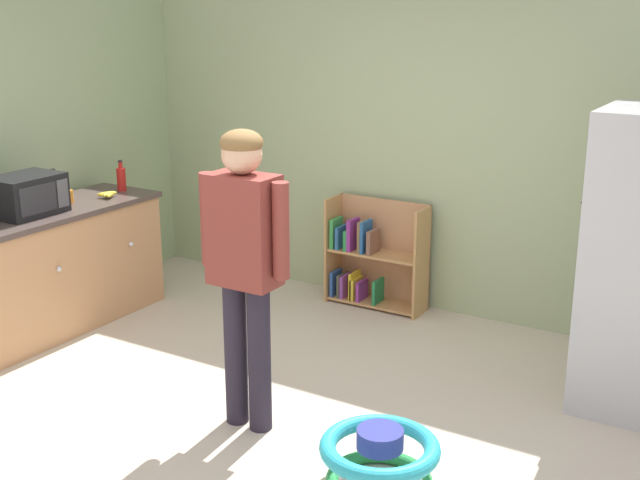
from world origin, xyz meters
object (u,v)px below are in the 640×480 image
object	(u,v)px
bookshelf	(372,258)
clear_bottle	(55,188)
microwave	(26,195)
kitchen_counter	(30,276)
banana_bunch	(109,194)
orange_cup	(68,197)
ketchup_bottle	(121,178)
baby_walker	(380,459)
standing_person	(244,252)

from	to	relation	value
bookshelf	clear_bottle	world-z (taller)	clear_bottle
microwave	bookshelf	bearing A→B (deg)	45.05
microwave	kitchen_counter	bearing A→B (deg)	-87.49
banana_bunch	orange_cup	size ratio (longest dim) A/B	1.67
kitchen_counter	bookshelf	xyz separation A→B (m)	(1.80, 1.85, -0.07)
microwave	orange_cup	bearing A→B (deg)	92.91
microwave	ketchup_bottle	bearing A→B (deg)	88.19
baby_walker	orange_cup	xyz separation A→B (m)	(-3.07, 0.88, 0.79)
kitchen_counter	orange_cup	size ratio (longest dim) A/B	22.76
baby_walker	microwave	bearing A→B (deg)	170.86
kitchen_counter	clear_bottle	xyz separation A→B (m)	(-0.15, 0.43, 0.55)
kitchen_counter	orange_cup	bearing A→B (deg)	92.87
bookshelf	clear_bottle	size ratio (longest dim) A/B	3.46
bookshelf	microwave	distance (m)	2.64
kitchen_counter	ketchup_bottle	world-z (taller)	ketchup_bottle
bookshelf	microwave	bearing A→B (deg)	-134.95
bookshelf	microwave	world-z (taller)	microwave
banana_bunch	microwave	bearing A→B (deg)	-100.15
clear_bottle	orange_cup	world-z (taller)	clear_bottle
kitchen_counter	orange_cup	world-z (taller)	orange_cup
kitchen_counter	standing_person	xyz separation A→B (m)	(2.12, -0.27, 0.59)
baby_walker	clear_bottle	size ratio (longest dim) A/B	2.46
bookshelf	ketchup_bottle	bearing A→B (deg)	-152.95
standing_person	baby_walker	xyz separation A→B (m)	(0.93, -0.18, -0.88)
bookshelf	ketchup_bottle	distance (m)	2.09
banana_bunch	orange_cup	world-z (taller)	orange_cup
standing_person	baby_walker	distance (m)	1.30
baby_walker	kitchen_counter	bearing A→B (deg)	171.62
standing_person	clear_bottle	xyz separation A→B (m)	(-2.27, 0.69, -0.04)
bookshelf	orange_cup	bearing A→B (deg)	-142.15
standing_person	baby_walker	size ratio (longest dim) A/B	2.83
kitchen_counter	standing_person	distance (m)	2.21
banana_bunch	ketchup_bottle	xyz separation A→B (m)	(-0.09, 0.23, 0.07)
banana_bunch	clear_bottle	size ratio (longest dim) A/B	0.64
orange_cup	ketchup_bottle	bearing A→B (deg)	84.59
kitchen_counter	baby_walker	bearing A→B (deg)	-8.38
baby_walker	banana_bunch	distance (m)	3.25
standing_person	baby_walker	world-z (taller)	standing_person
bookshelf	orange_cup	size ratio (longest dim) A/B	8.95
orange_cup	microwave	bearing A→B (deg)	-87.09
baby_walker	ketchup_bottle	xyz separation A→B (m)	(-3.02, 1.39, 0.84)
kitchen_counter	banana_bunch	size ratio (longest dim) A/B	13.66
kitchen_counter	orange_cup	distance (m)	0.66
standing_person	bookshelf	bearing A→B (deg)	98.49
clear_bottle	standing_person	bearing A→B (deg)	-16.98
kitchen_counter	banana_bunch	bearing A→B (deg)	80.58
ketchup_bottle	clear_bottle	xyz separation A→B (m)	(-0.18, -0.52, 0.00)
bookshelf	banana_bunch	distance (m)	2.11
standing_person	orange_cup	size ratio (longest dim) A/B	17.97
baby_walker	microwave	world-z (taller)	microwave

